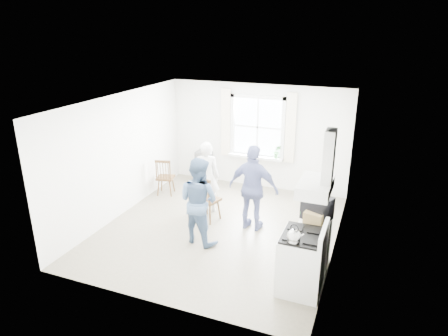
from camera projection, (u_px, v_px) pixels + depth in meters
room_shell at (220, 168)px, 7.69m from camera, size 4.62×5.12×2.64m
window_assembly at (257, 131)px, 9.78m from camera, size 1.88×0.24×1.70m
range_hood at (320, 177)px, 5.59m from camera, size 0.45×0.76×0.94m
shelf_unit at (204, 166)px, 10.52m from camera, size 0.40×0.30×0.80m
gas_stove at (302, 261)px, 6.13m from camera, size 0.68×0.76×1.12m
kettle at (294, 236)px, 5.72m from camera, size 0.21×0.21×0.29m
low_cabinet at (314, 242)px, 6.73m from camera, size 0.50×0.55×0.90m
stereo_stack at (317, 208)px, 6.52m from camera, size 0.53×0.51×0.38m
cardboard_box at (314, 218)px, 6.38m from camera, size 0.34×0.27×0.19m
windsor_chair_a at (164, 173)px, 9.53m from camera, size 0.47×0.46×0.92m
windsor_chair_b at (205, 195)px, 8.22m from camera, size 0.52×0.51×1.00m
person_left at (206, 177)px, 8.65m from camera, size 0.74×0.74×1.60m
person_mid at (199, 201)px, 7.40m from camera, size 0.99×0.99×1.67m
person_right at (253, 188)px, 7.85m from camera, size 1.10×1.10×1.75m
potted_plant at (277, 152)px, 9.67m from camera, size 0.22×0.22×0.33m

